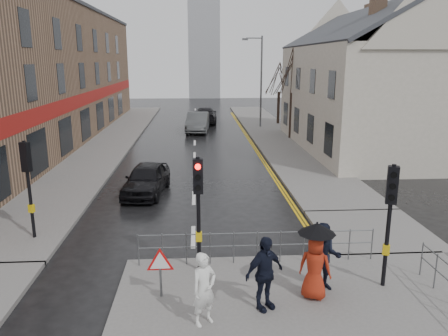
{
  "coord_description": "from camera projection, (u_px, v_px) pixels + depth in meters",
  "views": [
    {
      "loc": [
        0.2,
        -11.5,
        6.14
      ],
      "look_at": [
        1.21,
        4.79,
        2.06
      ],
      "focal_mm": 35.0,
      "sensor_mm": 36.0,
      "label": 1
    }
  ],
  "objects": [
    {
      "name": "pedestrian_a",
      "position": [
        204.0,
        289.0,
        10.0
      ],
      "size": [
        0.76,
        0.71,
        1.75
      ],
      "primitive_type": "imported",
      "rotation": [
        0.0,
        0.0,
        0.6
      ],
      "color": "white",
      "rests_on": "near_pavement"
    },
    {
      "name": "guard_railing_front",
      "position": [
        257.0,
        240.0,
        13.11
      ],
      "size": [
        7.14,
        0.04,
        1.0
      ],
      "color": "#595B5E",
      "rests_on": "near_pavement"
    },
    {
      "name": "traffic_signal_near_right",
      "position": [
        390.0,
        205.0,
        11.36
      ],
      "size": [
        0.34,
        0.33,
        3.4
      ],
      "color": "black",
      "rests_on": "near_pavement"
    },
    {
      "name": "pavement_bridge_right",
      "position": [
        372.0,
        231.0,
        15.9
      ],
      "size": [
        4.0,
        4.2,
        0.14
      ],
      "primitive_type": "cube",
      "color": "#605E5B",
      "rests_on": "ground"
    },
    {
      "name": "right_pavement",
      "position": [
        271.0,
        132.0,
        37.2
      ],
      "size": [
        4.0,
        40.0,
        0.14
      ],
      "primitive_type": "cube",
      "color": "#605E5B",
      "rests_on": "ground"
    },
    {
      "name": "building_right_cream",
      "position": [
        370.0,
        80.0,
        29.61
      ],
      "size": [
        9.0,
        16.4,
        10.1
      ],
      "color": "beige",
      "rests_on": "ground"
    },
    {
      "name": "car_far",
      "position": [
        205.0,
        115.0,
        42.88
      ],
      "size": [
        2.34,
        5.44,
        1.56
      ],
      "primitive_type": "imported",
      "rotation": [
        0.0,
        0.0,
        3.11
      ],
      "color": "black",
      "rests_on": "ground"
    },
    {
      "name": "traffic_signal_near_left",
      "position": [
        198.0,
        194.0,
        12.22
      ],
      "size": [
        0.28,
        0.27,
        3.4
      ],
      "color": "black",
      "rests_on": "near_pavement"
    },
    {
      "name": "church_tower",
      "position": [
        204.0,
        41.0,
        70.56
      ],
      "size": [
        5.0,
        5.0,
        18.0
      ],
      "primitive_type": "cube",
      "color": "#999CA1",
      "rests_on": "ground"
    },
    {
      "name": "pedestrian_b",
      "position": [
        324.0,
        257.0,
        11.54
      ],
      "size": [
        1.06,
        0.93,
        1.85
      ],
      "primitive_type": "imported",
      "rotation": [
        0.0,
        0.0,
        -0.29
      ],
      "color": "black",
      "rests_on": "near_pavement"
    },
    {
      "name": "left_pavement",
      "position": [
        112.0,
        138.0,
        34.48
      ],
      "size": [
        4.0,
        44.0,
        0.14
      ],
      "primitive_type": "cube",
      "color": "#605E5B",
      "rests_on": "ground"
    },
    {
      "name": "pedestrian_d",
      "position": [
        264.0,
        273.0,
        10.6
      ],
      "size": [
        1.19,
        0.95,
        1.89
      ],
      "primitive_type": "imported",
      "rotation": [
        0.0,
        0.0,
        0.52
      ],
      "color": "black",
      "rests_on": "near_pavement"
    },
    {
      "name": "street_lamp",
      "position": [
        259.0,
        76.0,
        38.94
      ],
      "size": [
        1.83,
        0.25,
        8.0
      ],
      "color": "#595B5E",
      "rests_on": "right_pavement"
    },
    {
      "name": "car_parked",
      "position": [
        146.0,
        179.0,
        20.34
      ],
      "size": [
        2.22,
        4.4,
        1.44
      ],
      "primitive_type": "imported",
      "rotation": [
        0.0,
        0.0,
        -0.13
      ],
      "color": "black",
      "rests_on": "ground"
    },
    {
      "name": "building_left_terrace",
      "position": [
        30.0,
        75.0,
        31.98
      ],
      "size": [
        8.0,
        42.0,
        10.0
      ],
      "primitive_type": "cube",
      "color": "#8A684F",
      "rests_on": "ground"
    },
    {
      "name": "warning_sign",
      "position": [
        160.0,
        265.0,
        11.15
      ],
      "size": [
        0.8,
        0.07,
        1.35
      ],
      "color": "#595B5E",
      "rests_on": "near_pavement"
    },
    {
      "name": "ground",
      "position": [
        193.0,
        278.0,
        12.62
      ],
      "size": [
        120.0,
        120.0,
        0.0
      ],
      "primitive_type": "plane",
      "color": "black",
      "rests_on": "ground"
    },
    {
      "name": "tree_near",
      "position": [
        292.0,
        73.0,
        33.13
      ],
      "size": [
        2.4,
        2.4,
        6.58
      ],
      "color": "#33231C",
      "rests_on": "right_pavement"
    },
    {
      "name": "tree_far",
      "position": [
        279.0,
        78.0,
        41.08
      ],
      "size": [
        2.4,
        2.4,
        5.64
      ],
      "color": "#33231C",
      "rests_on": "right_pavement"
    },
    {
      "name": "car_mid",
      "position": [
        198.0,
        122.0,
        37.84
      ],
      "size": [
        2.17,
        5.18,
        1.67
      ],
      "primitive_type": "imported",
      "rotation": [
        0.0,
        0.0,
        -0.08
      ],
      "color": "#444749",
      "rests_on": "ground"
    },
    {
      "name": "pedestrian_with_umbrella",
      "position": [
        315.0,
        257.0,
        11.05
      ],
      "size": [
        0.99,
        0.96,
        2.05
      ],
      "color": "#9F2612",
      "rests_on": "near_pavement"
    },
    {
      "name": "traffic_signal_far_left",
      "position": [
        27.0,
        172.0,
        14.6
      ],
      "size": [
        0.34,
        0.33,
        3.4
      ],
      "color": "black",
      "rests_on": "left_pavement"
    }
  ]
}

